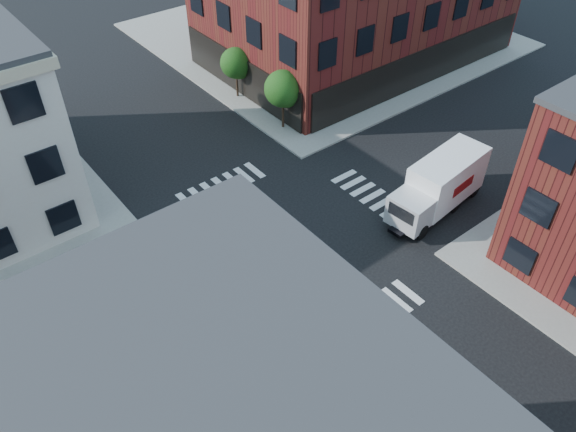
# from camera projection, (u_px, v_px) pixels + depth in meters

# --- Properties ---
(ground) EXTENTS (120.00, 120.00, 0.00)m
(ground) POSITION_uv_depth(u_px,v_px,m) (287.00, 243.00, 32.80)
(ground) COLOR black
(ground) RESTS_ON ground
(sidewalk_ne) EXTENTS (30.00, 30.00, 0.15)m
(sidewalk_ne) POSITION_uv_depth(u_px,v_px,m) (322.00, 35.00, 55.02)
(sidewalk_ne) COLOR gray
(sidewalk_ne) RESTS_ON ground
(tree_near) EXTENTS (2.69, 2.69, 4.49)m
(tree_near) POSITION_uv_depth(u_px,v_px,m) (284.00, 90.00, 40.18)
(tree_near) COLOR black
(tree_near) RESTS_ON ground
(tree_far) EXTENTS (2.43, 2.43, 4.07)m
(tree_far) POSITION_uv_depth(u_px,v_px,m) (237.00, 64.00, 43.92)
(tree_far) COLOR black
(tree_far) RESTS_ON ground
(signal_pole) EXTENTS (1.29, 1.24, 4.60)m
(signal_pole) POSITION_uv_depth(u_px,v_px,m) (260.00, 347.00, 23.83)
(signal_pole) COLOR black
(signal_pole) RESTS_ON ground
(box_truck) EXTENTS (7.78, 3.06, 3.45)m
(box_truck) POSITION_uv_depth(u_px,v_px,m) (440.00, 185.00, 34.07)
(box_truck) COLOR white
(box_truck) RESTS_ON ground
(traffic_cone) EXTENTS (0.48, 0.48, 0.72)m
(traffic_cone) POSITION_uv_depth(u_px,v_px,m) (268.00, 316.00, 28.25)
(traffic_cone) COLOR orange
(traffic_cone) RESTS_ON ground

